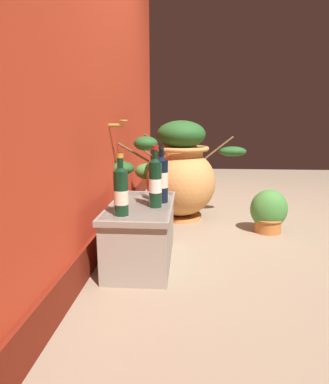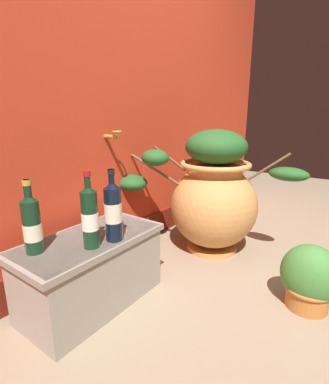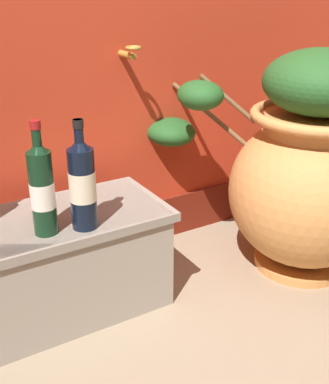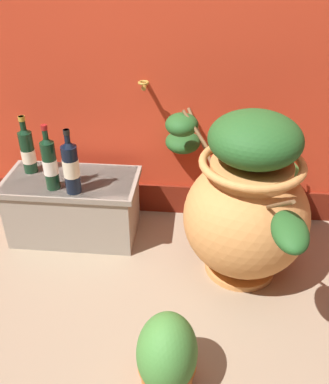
{
  "view_description": "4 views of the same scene",
  "coord_description": "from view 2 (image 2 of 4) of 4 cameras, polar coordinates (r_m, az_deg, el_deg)",
  "views": [
    {
      "loc": [
        -2.32,
        0.56,
        0.81
      ],
      "look_at": [
        0.02,
        0.74,
        0.31
      ],
      "focal_mm": 29.89,
      "sensor_mm": 36.0,
      "label": 1
    },
    {
      "loc": [
        -1.33,
        -0.19,
        0.91
      ],
      "look_at": [
        0.03,
        0.79,
        0.47
      ],
      "focal_mm": 26.44,
      "sensor_mm": 36.0,
      "label": 2
    },
    {
      "loc": [
        -0.95,
        -0.54,
        1.05
      ],
      "look_at": [
        -0.14,
        0.81,
        0.36
      ],
      "focal_mm": 45.88,
      "sensor_mm": 36.0,
      "label": 3
    },
    {
      "loc": [
        0.15,
        -1.03,
        1.48
      ],
      "look_at": [
        -0.01,
        0.65,
        0.42
      ],
      "focal_mm": 39.55,
      "sensor_mm": 36.0,
      "label": 4
    }
  ],
  "objects": [
    {
      "name": "ground_plane",
      "position": [
        1.62,
        24.28,
        -20.76
      ],
      "size": [
        7.0,
        7.0,
        0.0
      ],
      "primitive_type": "plane",
      "color": "gray"
    },
    {
      "name": "back_wall",
      "position": [
        1.96,
        -11.35,
        25.73
      ],
      "size": [
        4.4,
        0.33,
        2.6
      ],
      "color": "red",
      "rests_on": "ground_plane"
    },
    {
      "name": "terracotta_urn",
      "position": [
        1.96,
        9.56,
        -0.54
      ],
      "size": [
        0.72,
        1.12,
        0.84
      ],
      "color": "#D68E4C",
      "rests_on": "ground_plane"
    },
    {
      "name": "stone_ledge",
      "position": [
        1.49,
        -14.49,
        -14.62
      ],
      "size": [
        0.71,
        0.37,
        0.35
      ],
      "color": "#9E9384",
      "rests_on": "ground_plane"
    },
    {
      "name": "wine_bottle_left",
      "position": [
        1.3,
        -25.23,
        -5.66
      ],
      "size": [
        0.07,
        0.07,
        0.32
      ],
      "color": "black",
      "rests_on": "stone_ledge"
    },
    {
      "name": "wine_bottle_middle",
      "position": [
        1.26,
        -14.85,
        -4.6
      ],
      "size": [
        0.07,
        0.07,
        0.34
      ],
      "color": "black",
      "rests_on": "stone_ledge"
    },
    {
      "name": "wine_bottle_right",
      "position": [
        1.31,
        -10.36,
        -3.52
      ],
      "size": [
        0.08,
        0.08,
        0.34
      ],
      "color": "black",
      "rests_on": "stone_ledge"
    },
    {
      "name": "potted_shrub",
      "position": [
        1.59,
        27.22,
        -15.35
      ],
      "size": [
        0.22,
        0.27,
        0.33
      ],
      "color": "#C17033",
      "rests_on": "ground_plane"
    }
  ]
}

